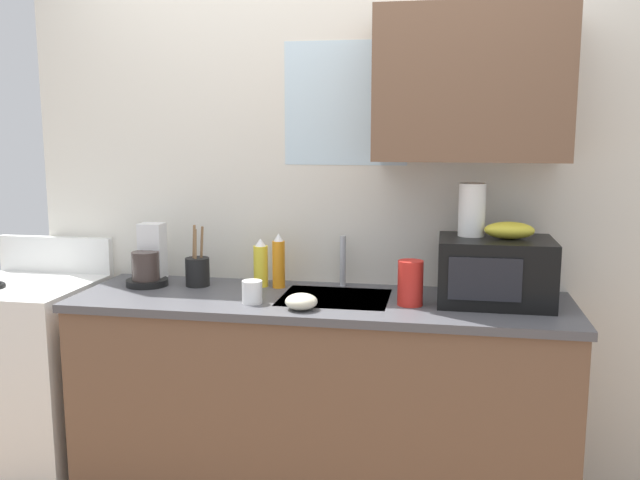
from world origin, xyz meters
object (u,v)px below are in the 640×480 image
microwave (495,271)px  utensil_crock (197,271)px  coffee_maker (149,262)px  stove_range (30,375)px  paper_towel_roll (472,210)px  small_bowl (301,302)px  dish_soap_bottle_yellow (261,264)px  mug_white (252,292)px  banana_bunch (509,230)px  cereal_canister (410,283)px  dish_soap_bottle_orange (279,262)px

microwave → utensil_crock: (-1.32, 0.07, -0.06)m
coffee_maker → utensil_crock: bearing=2.9°
utensil_crock → stove_range: bearing=-171.8°
paper_towel_roll → small_bowl: size_ratio=1.69×
dish_soap_bottle_yellow → utensil_crock: bearing=-171.7°
utensil_crock → small_bowl: utensil_crock is taller
mug_white → small_bowl: bearing=-15.3°
small_bowl → banana_bunch: bearing=17.1°
dish_soap_bottle_yellow → cereal_canister: size_ratio=1.21×
utensil_crock → small_bowl: 0.64m
paper_towel_roll → dish_soap_bottle_yellow: bearing=176.2°
paper_towel_roll → mug_white: (-0.88, -0.24, -0.33)m
paper_towel_roll → cereal_canister: paper_towel_roll is taller
stove_range → dish_soap_bottle_orange: (1.19, 0.15, 0.56)m
stove_range → cereal_canister: cereal_canister is taller
microwave → small_bowl: microwave is taller
cereal_canister → small_bowl: bearing=-160.5°
dish_soap_bottle_yellow → small_bowl: bearing=-53.7°
stove_range → paper_towel_roll: bearing=2.7°
banana_bunch → dish_soap_bottle_orange: bearing=174.0°
banana_bunch → cereal_canister: 0.46m
banana_bunch → dish_soap_bottle_orange: banana_bunch is taller
banana_bunch → coffee_maker: bearing=177.9°
cereal_canister → mug_white: size_ratio=1.94×
banana_bunch → cereal_canister: (-0.39, -0.10, -0.21)m
cereal_canister → banana_bunch: bearing=14.4°
dish_soap_bottle_orange → cereal_canister: (0.60, -0.20, -0.03)m
small_bowl → microwave: bearing=18.1°
stove_range → small_bowl: (1.37, -0.20, 0.47)m
coffee_maker → small_bowl: 0.85m
coffee_maker → dish_soap_bottle_orange: bearing=4.4°
small_bowl → utensil_crock: bearing=150.0°
banana_bunch → paper_towel_roll: bearing=161.6°
dish_soap_bottle_orange → dish_soap_bottle_yellow: dish_soap_bottle_orange is taller
coffee_maker → dish_soap_bottle_yellow: size_ratio=1.26×
microwave → mug_white: size_ratio=4.84×
paper_towel_roll → coffee_maker: paper_towel_roll is taller
dish_soap_bottle_orange → cereal_canister: size_ratio=1.35×
dish_soap_bottle_orange → mug_white: 0.31m
stove_range → cereal_canister: bearing=-1.7°
dish_soap_bottle_orange → mug_white: bearing=-97.7°
stove_range → cereal_canister: (1.79, -0.05, 0.53)m
stove_range → paper_towel_roll: (2.03, 0.10, 0.82)m
microwave → dish_soap_bottle_orange: bearing=173.6°
paper_towel_roll → utensil_crock: bearing=179.1°
utensil_crock → dish_soap_bottle_yellow: bearing=8.3°
banana_bunch → small_bowl: bearing=-162.9°
coffee_maker → dish_soap_bottle_orange: size_ratio=1.13×
mug_white → small_bowl: size_ratio=0.73×
dish_soap_bottle_orange → utensil_crock: bearing=-174.7°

